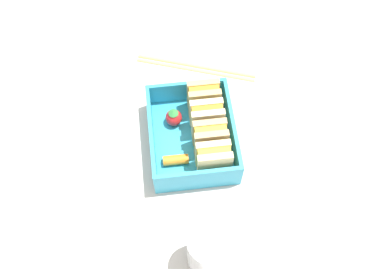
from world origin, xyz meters
The scene contains 12 objects.
ground_plane centered at (0.00, 0.00, -1.00)cm, with size 120.00×120.00×2.00cm, color beige.
bento_tray centered at (0.00, 0.00, 0.60)cm, with size 16.44×13.29×1.20cm, color #2F9DC1.
bento_rim centered at (0.00, 0.00, 3.46)cm, with size 16.44×13.29×4.53cm.
sandwich_left centered at (-5.49, 2.59, 4.32)cm, with size 3.08×5.17×6.24cm.
sandwich_center_left centered at (-1.83, 2.59, 4.32)cm, with size 3.08×5.17×6.24cm.
sandwich_center centered at (1.83, 2.59, 4.32)cm, with size 3.08×5.17×6.24cm.
sandwich_center_right centered at (5.49, 2.59, 4.32)cm, with size 3.08×5.17×6.24cm.
strawberry_far_left centered at (-3.56, -2.57, 2.67)cm, with size 2.71×2.71×3.31cm.
carrot_stick_far_left centered at (3.79, -2.99, 1.99)cm, with size 1.57×1.57×3.96cm, color orange.
chopstick_pair centered at (-15.03, 2.49, 0.35)cm, with size 8.73×21.12×0.70cm.
drinking_glass centered at (18.90, -0.42, 4.73)cm, with size 5.89×5.89×9.46cm, color white.
folded_napkin centered at (-2.62, -16.65, 0.20)cm, with size 15.13×8.15×0.40cm, color silver.
Camera 1 is at (32.55, -3.92, 62.03)cm, focal length 40.00 mm.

